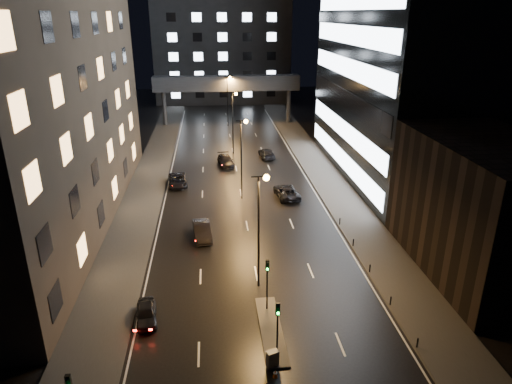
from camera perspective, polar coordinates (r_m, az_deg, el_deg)
The scene contains 24 objects.
ground at distance 69.11m, azimuth -2.49°, elevation 2.95°, with size 160.00×160.00×0.00m, color black.
sidewalk_left at distance 64.89m, azimuth -13.31°, elevation 1.19°, with size 5.00×110.00×0.15m, color #383533.
sidewalk_right at distance 66.26m, azimuth 8.63°, elevation 1.96°, with size 5.00×110.00×0.15m, color #383533.
building_left at distance 52.97m, azimuth -28.01°, elevation 17.03°, with size 15.00×48.00×40.00m, color #2D2319.
building_right_low at distance 44.68m, azimuth 26.62°, elevation -1.82°, with size 10.00×18.00×12.00m, color black.
building_right_glass at distance 67.77m, azimuth 20.57°, elevation 20.70°, with size 20.00×36.00×45.00m, color black.
building_far at distance 123.85m, azimuth -4.28°, elevation 17.06°, with size 34.00×14.00×25.00m, color #333335.
skybridge at distance 96.47m, azimuth -3.67°, elevation 13.33°, with size 30.00×3.00×10.00m.
median_island at distance 35.30m, azimuth 1.89°, elevation -16.81°, with size 1.60×8.00×0.15m, color #383533.
traffic_signal_near at distance 35.59m, azimuth 1.42°, elevation -10.52°, with size 0.28×0.34×4.40m.
traffic_signal_far at distance 31.10m, azimuth 2.71°, elevation -15.86°, with size 0.28×0.34×4.40m.
bollard_row at distance 40.89m, azimuth 15.19°, elevation -11.08°, with size 0.12×25.12×0.90m.
streetlight_near at distance 37.02m, azimuth 0.58°, elevation -3.18°, with size 1.45×0.50×10.15m.
streetlight_mid_a at distance 55.75m, azimuth -1.69°, elevation 5.39°, with size 1.45×0.50×10.15m.
streetlight_mid_b at distance 75.14m, azimuth -2.82°, elevation 9.60°, with size 1.45×0.50×10.15m.
streetlight_far at distance 94.78m, azimuth -3.50°, elevation 12.07°, with size 1.45×0.50×10.15m.
car_away_a at distance 36.86m, azimuth -13.54°, elevation -14.52°, with size 1.51×3.75×1.28m, color black.
car_away_b at distance 48.01m, azimuth -6.75°, elevation -4.82°, with size 1.68×4.82×1.59m, color black.
car_away_c at distance 62.91m, azimuth -9.77°, elevation 1.46°, with size 2.44×5.29×1.47m, color black.
car_away_d at distance 70.45m, azimuth -3.81°, elevation 3.93°, with size 2.11×5.20×1.51m, color black.
car_toward_a at distance 58.06m, azimuth 3.84°, elevation 0.04°, with size 2.53×5.48×1.52m, color black.
car_toward_b at distance 74.21m, azimuth 1.33°, elevation 4.88°, with size 2.07×5.10×1.48m, color black.
utility_cabinet at distance 32.04m, azimuth 2.07°, elevation -20.05°, with size 0.78×0.45×1.11m, color #535456.
cone_b at distance 31.66m, azimuth 2.44°, elevation -21.72°, with size 0.33×0.33×0.56m, color #FF5B0D.
Camera 1 is at (-3.59, -25.44, 21.95)m, focal length 32.00 mm.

